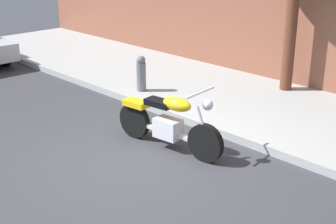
{
  "coord_description": "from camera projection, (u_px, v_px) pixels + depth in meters",
  "views": [
    {
      "loc": [
        5.02,
        -4.39,
        3.3
      ],
      "look_at": [
        -0.05,
        0.59,
        0.63
      ],
      "focal_mm": 50.87,
      "sensor_mm": 36.0,
      "label": 1
    }
  ],
  "objects": [
    {
      "name": "ground_plane",
      "position": [
        143.0,
        160.0,
        7.39
      ],
      "size": [
        60.0,
        60.0,
        0.0
      ],
      "primitive_type": "plane",
      "color": "#38383D"
    },
    {
      "name": "sidewalk",
      "position": [
        263.0,
        107.0,
        9.45
      ],
      "size": [
        19.8,
        3.26,
        0.14
      ],
      "primitive_type": "cube",
      "color": "#A3A3A3",
      "rests_on": "ground"
    },
    {
      "name": "motorcycle",
      "position": [
        168.0,
        122.0,
        7.66
      ],
      "size": [
        2.09,
        0.7,
        1.11
      ],
      "color": "black",
      "rests_on": "ground"
    },
    {
      "name": "fire_hydrant",
      "position": [
        141.0,
        76.0,
        10.12
      ],
      "size": [
        0.2,
        0.2,
        0.91
      ],
      "color": "slate",
      "rests_on": "ground"
    }
  ]
}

